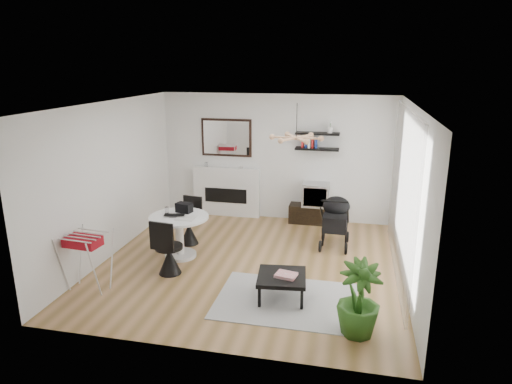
% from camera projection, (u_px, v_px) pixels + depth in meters
% --- Properties ---
extents(floor, '(5.00, 5.00, 0.00)m').
position_uv_depth(floor, '(250.00, 264.00, 7.80)').
color(floor, olive).
rests_on(floor, ground).
extents(ceiling, '(5.00, 5.00, 0.00)m').
position_uv_depth(ceiling, '(250.00, 104.00, 7.06)').
color(ceiling, white).
rests_on(ceiling, wall_back).
extents(wall_back, '(5.00, 0.00, 5.00)m').
position_uv_depth(wall_back, '(276.00, 158.00, 9.78)').
color(wall_back, white).
rests_on(wall_back, floor).
extents(wall_left, '(0.00, 5.00, 5.00)m').
position_uv_depth(wall_left, '(111.00, 180.00, 7.95)').
color(wall_left, white).
rests_on(wall_left, floor).
extents(wall_right, '(0.00, 5.00, 5.00)m').
position_uv_depth(wall_right, '(410.00, 197.00, 6.92)').
color(wall_right, white).
rests_on(wall_right, floor).
extents(sheer_curtain, '(0.04, 3.60, 2.60)m').
position_uv_depth(sheer_curtain, '(402.00, 193.00, 7.13)').
color(sheer_curtain, white).
rests_on(sheer_curtain, wall_right).
extents(fireplace, '(1.50, 0.17, 2.16)m').
position_uv_depth(fireplace, '(227.00, 186.00, 10.12)').
color(fireplace, white).
rests_on(fireplace, floor).
extents(shelf_lower, '(0.90, 0.25, 0.04)m').
position_uv_depth(shelf_lower, '(317.00, 149.00, 9.41)').
color(shelf_lower, black).
rests_on(shelf_lower, wall_back).
extents(shelf_upper, '(0.90, 0.25, 0.04)m').
position_uv_depth(shelf_upper, '(318.00, 133.00, 9.33)').
color(shelf_upper, black).
rests_on(shelf_upper, wall_back).
extents(pendant_lamp, '(0.90, 0.90, 0.10)m').
position_uv_depth(pendant_lamp, '(296.00, 138.00, 7.35)').
color(pendant_lamp, tan).
rests_on(pendant_lamp, ceiling).
extents(tv_console, '(1.06, 0.37, 0.40)m').
position_uv_depth(tv_console, '(314.00, 214.00, 9.74)').
color(tv_console, black).
rests_on(tv_console, floor).
extents(crt_tv, '(0.56, 0.49, 0.49)m').
position_uv_depth(crt_tv, '(316.00, 194.00, 9.61)').
color(crt_tv, '#B5B6B7').
rests_on(crt_tv, tv_console).
extents(dining_table, '(1.03, 1.03, 0.75)m').
position_uv_depth(dining_table, '(179.00, 230.00, 7.97)').
color(dining_table, white).
rests_on(dining_table, floor).
extents(laptop, '(0.40, 0.30, 0.03)m').
position_uv_depth(laptop, '(174.00, 216.00, 7.85)').
color(laptop, black).
rests_on(laptop, dining_table).
extents(black_bag, '(0.31, 0.23, 0.17)m').
position_uv_depth(black_bag, '(184.00, 208.00, 8.09)').
color(black_bag, black).
rests_on(black_bag, dining_table).
extents(newspaper, '(0.32, 0.26, 0.01)m').
position_uv_depth(newspaper, '(186.00, 218.00, 7.79)').
color(newspaper, silver).
rests_on(newspaper, dining_table).
extents(drinking_glass, '(0.07, 0.07, 0.11)m').
position_uv_depth(drinking_glass, '(167.00, 210.00, 8.05)').
color(drinking_glass, white).
rests_on(drinking_glass, dining_table).
extents(chair_far, '(0.43, 0.45, 0.89)m').
position_uv_depth(chair_far, '(189.00, 229.00, 8.62)').
color(chair_far, black).
rests_on(chair_far, floor).
extents(chair_near, '(0.45, 0.47, 0.95)m').
position_uv_depth(chair_near, '(169.00, 257.00, 7.36)').
color(chair_near, black).
rests_on(chair_near, floor).
extents(drying_rack, '(0.64, 0.61, 0.90)m').
position_uv_depth(drying_rack, '(87.00, 261.00, 6.80)').
color(drying_rack, white).
rests_on(drying_rack, floor).
extents(stroller, '(0.53, 0.86, 1.03)m').
position_uv_depth(stroller, '(335.00, 223.00, 8.48)').
color(stroller, black).
rests_on(stroller, floor).
extents(rug, '(2.01, 1.45, 0.01)m').
position_uv_depth(rug, '(287.00, 300.00, 6.59)').
color(rug, '#989898').
rests_on(rug, floor).
extents(coffee_table, '(0.76, 0.76, 0.35)m').
position_uv_depth(coffee_table, '(282.00, 278.00, 6.58)').
color(coffee_table, black).
rests_on(coffee_table, rug).
extents(magazines, '(0.33, 0.28, 0.04)m').
position_uv_depth(magazines, '(286.00, 275.00, 6.52)').
color(magazines, '#BE2F3B').
rests_on(magazines, coffee_table).
extents(potted_plant, '(0.70, 0.70, 0.98)m').
position_uv_depth(potted_plant, '(359.00, 299.00, 5.66)').
color(potted_plant, '#285718').
rests_on(potted_plant, floor).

